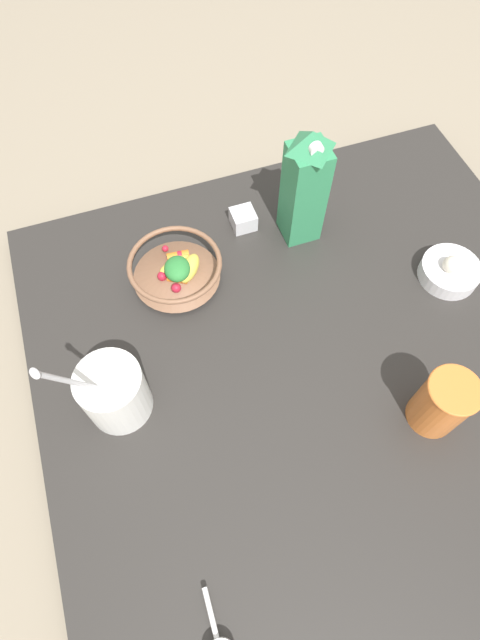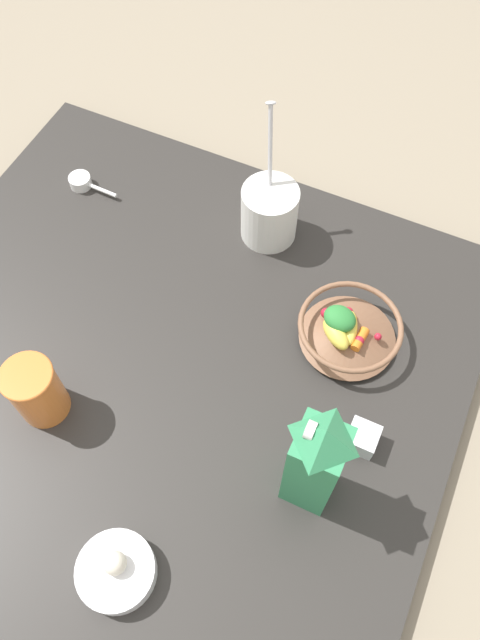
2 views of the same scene
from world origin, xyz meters
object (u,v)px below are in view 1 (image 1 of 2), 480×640
(milk_carton, at_px, (305,187))
(drinking_cup, at_px, (443,403))
(fruit_bowl, at_px, (176,269))
(garlic_bowl, at_px, (450,271))
(spice_jar, at_px, (243,220))
(yogurt_tub, at_px, (113,391))

(milk_carton, bearing_deg, drinking_cup, -82.55)
(fruit_bowl, xyz_separation_m, drinking_cup, (0.33, -0.42, 0.03))
(drinking_cup, xyz_separation_m, garlic_bowl, (0.18, 0.24, -0.05))
(milk_carton, bearing_deg, spice_jar, 153.51)
(fruit_bowl, relative_size, spice_jar, 3.76)
(drinking_cup, bearing_deg, spice_jar, 108.02)
(yogurt_tub, height_order, spice_jar, yogurt_tub)
(garlic_bowl, bearing_deg, milk_carton, 138.94)
(milk_carton, distance_m, spice_jar, 0.16)
(milk_carton, bearing_deg, garlic_bowl, -41.06)
(drinking_cup, relative_size, garlic_bowl, 1.07)
(drinking_cup, bearing_deg, yogurt_tub, 158.81)
(garlic_bowl, bearing_deg, fruit_bowl, 161.53)
(fruit_bowl, xyz_separation_m, yogurt_tub, (-0.16, -0.22, 0.03))
(milk_carton, xyz_separation_m, yogurt_tub, (-0.44, -0.26, -0.06))
(milk_carton, bearing_deg, yogurt_tub, -149.44)
(drinking_cup, distance_m, spice_jar, 0.53)
(spice_jar, bearing_deg, fruit_bowl, -152.52)
(milk_carton, relative_size, spice_jar, 5.30)
(spice_jar, relative_size, garlic_bowl, 0.42)
(fruit_bowl, xyz_separation_m, garlic_bowl, (0.51, -0.17, -0.02))
(spice_jar, height_order, garlic_bowl, garlic_bowl)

